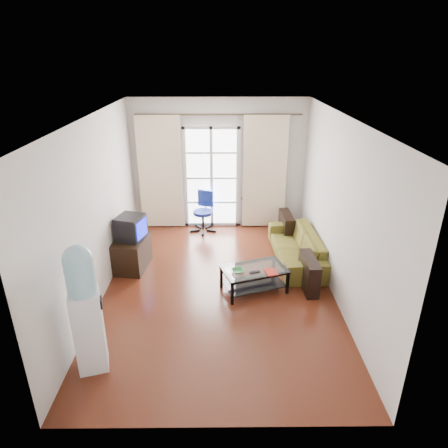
# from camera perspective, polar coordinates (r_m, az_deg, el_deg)

# --- Properties ---
(floor) EXTENTS (5.20, 5.20, 0.00)m
(floor) POSITION_cam_1_polar(r_m,az_deg,el_deg) (6.53, -0.79, -9.14)
(floor) COLOR #5D2716
(floor) RESTS_ON ground
(ceiling) EXTENTS (5.20, 5.20, 0.00)m
(ceiling) POSITION_cam_1_polar(r_m,az_deg,el_deg) (5.56, -0.94, 15.01)
(ceiling) COLOR white
(ceiling) RESTS_ON wall_back
(wall_back) EXTENTS (3.60, 0.02, 2.70)m
(wall_back) POSITION_cam_1_polar(r_m,az_deg,el_deg) (8.38, -0.77, 8.49)
(wall_back) COLOR silver
(wall_back) RESTS_ON floor
(wall_front) EXTENTS (3.60, 0.02, 2.70)m
(wall_front) POSITION_cam_1_polar(r_m,az_deg,el_deg) (3.62, -1.06, -13.33)
(wall_front) COLOR silver
(wall_front) RESTS_ON floor
(wall_left) EXTENTS (0.02, 5.20, 2.70)m
(wall_left) POSITION_cam_1_polar(r_m,az_deg,el_deg) (6.19, -17.77, 1.81)
(wall_left) COLOR silver
(wall_left) RESTS_ON floor
(wall_right) EXTENTS (0.02, 5.20, 2.70)m
(wall_right) POSITION_cam_1_polar(r_m,az_deg,el_deg) (6.17, 16.12, 1.93)
(wall_right) COLOR silver
(wall_right) RESTS_ON floor
(french_door) EXTENTS (1.16, 0.06, 2.15)m
(french_door) POSITION_cam_1_polar(r_m,az_deg,el_deg) (8.41, -1.79, 6.58)
(french_door) COLOR white
(french_door) RESTS_ON wall_back
(curtain_rod) EXTENTS (3.30, 0.04, 0.04)m
(curtain_rod) POSITION_cam_1_polar(r_m,az_deg,el_deg) (8.08, -0.81, 15.38)
(curtain_rod) COLOR #4C3F2D
(curtain_rod) RESTS_ON wall_back
(curtain_left) EXTENTS (0.90, 0.07, 2.35)m
(curtain_left) POSITION_cam_1_polar(r_m,az_deg,el_deg) (8.40, -9.05, 7.17)
(curtain_left) COLOR #FFF2CD
(curtain_left) RESTS_ON curtain_rod
(curtain_right) EXTENTS (0.90, 0.07, 2.35)m
(curtain_right) POSITION_cam_1_polar(r_m,az_deg,el_deg) (8.36, 5.81, 7.26)
(curtain_right) COLOR #FFF2CD
(curtain_right) RESTS_ON curtain_rod
(radiator) EXTENTS (0.64, 0.12, 0.64)m
(radiator) POSITION_cam_1_polar(r_m,az_deg,el_deg) (8.64, 4.58, 1.76)
(radiator) COLOR gray
(radiator) RESTS_ON floor
(sofa) EXTENTS (1.91, 0.88, 0.54)m
(sofa) POSITION_cam_1_polar(r_m,az_deg,el_deg) (7.33, 10.26, -3.22)
(sofa) COLOR brown
(sofa) RESTS_ON floor
(coffee_table) EXTENTS (1.11, 0.85, 0.40)m
(coffee_table) POSITION_cam_1_polar(r_m,az_deg,el_deg) (6.36, 4.33, -7.47)
(coffee_table) COLOR silver
(coffee_table) RESTS_ON floor
(bowl) EXTENTS (0.29, 0.29, 0.05)m
(bowl) POSITION_cam_1_polar(r_m,az_deg,el_deg) (6.16, 1.99, -6.72)
(bowl) COLOR green
(bowl) RESTS_ON coffee_table
(book) EXTENTS (0.26, 0.29, 0.02)m
(book) POSITION_cam_1_polar(r_m,az_deg,el_deg) (6.16, 5.98, -6.96)
(book) COLOR maroon
(book) RESTS_ON coffee_table
(remote) EXTENTS (0.17, 0.09, 0.02)m
(remote) POSITION_cam_1_polar(r_m,az_deg,el_deg) (6.17, 4.43, -6.86)
(remote) COLOR black
(remote) RESTS_ON coffee_table
(tv_stand) EXTENTS (0.60, 0.81, 0.55)m
(tv_stand) POSITION_cam_1_polar(r_m,az_deg,el_deg) (7.16, -13.05, -4.09)
(tv_stand) COLOR black
(tv_stand) RESTS_ON floor
(crt_tv) EXTENTS (0.54, 0.55, 0.41)m
(crt_tv) POSITION_cam_1_polar(r_m,az_deg,el_deg) (6.98, -13.33, -0.47)
(crt_tv) COLOR black
(crt_tv) RESTS_ON tv_stand
(task_chair) EXTENTS (0.73, 0.73, 0.84)m
(task_chair) POSITION_cam_1_polar(r_m,az_deg,el_deg) (8.44, -2.95, 0.67)
(task_chair) COLOR black
(task_chair) RESTS_ON floor
(water_cooler) EXTENTS (0.41, 0.41, 1.63)m
(water_cooler) POSITION_cam_1_polar(r_m,az_deg,el_deg) (4.88, -19.19, -11.15)
(water_cooler) COLOR white
(water_cooler) RESTS_ON floor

